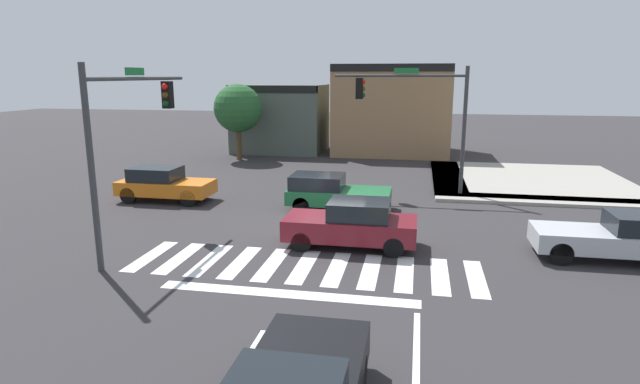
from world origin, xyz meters
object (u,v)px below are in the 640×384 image
object	(u,v)px
car_green	(333,192)
roadside_tree	(238,109)
car_orange	(163,184)
car_silver	(616,236)
traffic_signal_southwest	(130,122)
traffic_signal_northeast	(417,106)
car_maroon	(352,224)

from	to	relation	value
car_green	roadside_tree	distance (m)	14.67
car_orange	car_silver	bearing A→B (deg)	-14.84
traffic_signal_southwest	traffic_signal_northeast	world-z (taller)	traffic_signal_northeast
car_maroon	traffic_signal_northeast	bearing A→B (deg)	-102.90
traffic_signal_northeast	car_silver	xyz separation A→B (m)	(6.11, -7.90, -3.39)
car_maroon	car_green	distance (m)	4.77
traffic_signal_northeast	car_silver	bearing A→B (deg)	127.71
car_orange	car_green	bearing A→B (deg)	-1.41
car_orange	car_green	xyz separation A→B (m)	(7.70, -0.19, -0.02)
traffic_signal_southwest	car_green	distance (m)	8.71
roadside_tree	car_green	bearing A→B (deg)	-55.07
traffic_signal_northeast	car_maroon	size ratio (longest dim) A/B	1.41
roadside_tree	traffic_signal_northeast	bearing A→B (deg)	-35.67
car_orange	roadside_tree	size ratio (longest dim) A/B	0.83
car_green	roadside_tree	world-z (taller)	roadside_tree
traffic_signal_northeast	car_green	bearing A→B (deg)	47.64
traffic_signal_southwest	traffic_signal_northeast	size ratio (longest dim) A/B	0.99
traffic_signal_northeast	car_orange	world-z (taller)	traffic_signal_northeast
car_maroon	car_green	bearing A→B (deg)	-73.03
car_green	car_maroon	bearing A→B (deg)	-73.03
traffic_signal_southwest	car_maroon	world-z (taller)	traffic_signal_southwest
traffic_signal_southwest	car_orange	distance (m)	7.33
car_maroon	car_silver	xyz separation A→B (m)	(7.97, 0.23, -0.03)
car_silver	car_maroon	bearing A→B (deg)	1.63
traffic_signal_southwest	car_orange	xyz separation A→B (m)	(-2.27, 6.14, -3.30)
traffic_signal_southwest	car_silver	size ratio (longest dim) A/B	1.43
car_orange	roadside_tree	bearing A→B (deg)	92.80
traffic_signal_southwest	car_green	size ratio (longest dim) A/B	1.42
traffic_signal_northeast	car_silver	distance (m)	10.55
car_maroon	car_silver	bearing A→B (deg)	-178.37
car_maroon	roadside_tree	size ratio (longest dim) A/B	0.86
traffic_signal_northeast	car_silver	world-z (taller)	traffic_signal_northeast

